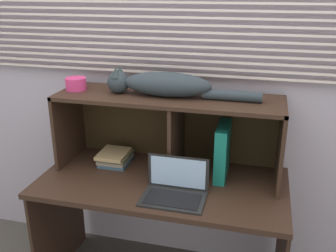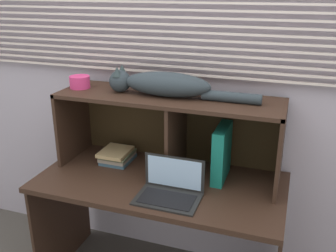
# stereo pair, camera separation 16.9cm
# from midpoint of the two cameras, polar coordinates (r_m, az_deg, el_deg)

# --- Properties ---
(back_panel_with_blinds) EXTENTS (4.40, 0.08, 2.50)m
(back_panel_with_blinds) POSITION_cam_midpoint_polar(r_m,az_deg,el_deg) (2.32, 4.04, 7.71)
(back_panel_with_blinds) COLOR #B6ACBE
(back_panel_with_blinds) RESTS_ON ground
(desk) EXTENTS (1.38, 0.67, 0.73)m
(desk) POSITION_cam_midpoint_polar(r_m,az_deg,el_deg) (2.24, 1.01, -11.35)
(desk) COLOR #352218
(desk) RESTS_ON ground
(hutch_shelf_unit) EXTENTS (1.27, 0.37, 0.45)m
(hutch_shelf_unit) POSITION_cam_midpoint_polar(r_m,az_deg,el_deg) (2.19, 2.65, 1.20)
(hutch_shelf_unit) COLOR #352218
(hutch_shelf_unit) RESTS_ON desk
(cat) EXTENTS (0.86, 0.16, 0.15)m
(cat) POSITION_cam_midpoint_polar(r_m,az_deg,el_deg) (2.11, 1.59, 6.21)
(cat) COLOR #2C353C
(cat) RESTS_ON hutch_shelf_unit
(laptop) EXTENTS (0.33, 0.22, 0.20)m
(laptop) POSITION_cam_midpoint_polar(r_m,az_deg,el_deg) (2.00, 2.74, -9.48)
(laptop) COLOR black
(laptop) RESTS_ON desk
(binder_upright) EXTENTS (0.06, 0.25, 0.31)m
(binder_upright) POSITION_cam_midpoint_polar(r_m,az_deg,el_deg) (2.16, 10.24, -4.00)
(binder_upright) COLOR #177B6C
(binder_upright) RESTS_ON desk
(book_stack) EXTENTS (0.18, 0.21, 0.08)m
(book_stack) POSITION_cam_midpoint_polar(r_m,az_deg,el_deg) (2.38, -5.59, -4.43)
(book_stack) COLOR #3A5970
(book_stack) RESTS_ON desk
(small_basket) EXTENTS (0.12, 0.12, 0.07)m
(small_basket) POSITION_cam_midpoint_polar(r_m,az_deg,el_deg) (2.33, -11.00, 6.44)
(small_basket) COLOR #DB3878
(small_basket) RESTS_ON hutch_shelf_unit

